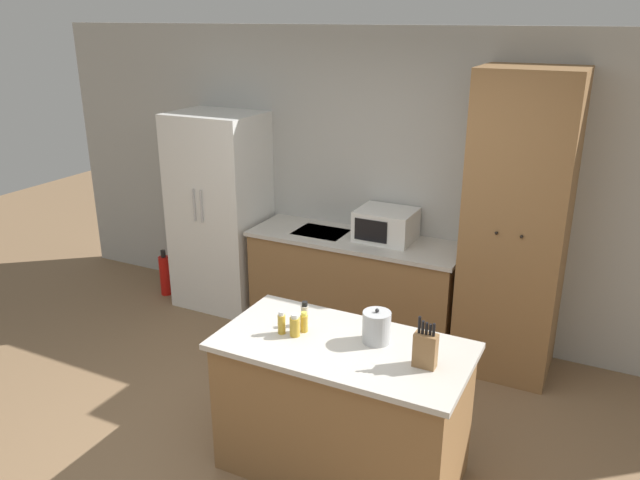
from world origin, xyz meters
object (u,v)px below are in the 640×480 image
(microwave, at_px, (386,225))
(fire_extinguisher, at_px, (165,275))
(spice_bottle_green_herb, at_px, (305,314))
(refrigerator, at_px, (220,212))
(pantry_cabinet, at_px, (516,228))
(spice_bottle_tall_dark, at_px, (304,322))
(spice_bottle_short_red, at_px, (282,323))
(spice_bottle_amber_oil, at_px, (295,326))
(knife_block, at_px, (425,349))
(kettle, at_px, (377,327))

(microwave, distance_m, fire_extinguisher, 2.40)
(spice_bottle_green_herb, bearing_deg, refrigerator, 137.83)
(pantry_cabinet, distance_m, fire_extinguisher, 3.46)
(spice_bottle_tall_dark, bearing_deg, spice_bottle_short_red, -143.84)
(spice_bottle_tall_dark, bearing_deg, spice_bottle_amber_oil, -108.67)
(pantry_cabinet, relative_size, microwave, 4.96)
(knife_block, relative_size, kettle, 1.38)
(refrigerator, height_order, spice_bottle_green_herb, refrigerator)
(pantry_cabinet, relative_size, kettle, 11.09)
(knife_block, xyz_separation_m, spice_bottle_amber_oil, (-0.79, -0.02, -0.04))
(kettle, bearing_deg, microwave, 109.28)
(spice_bottle_short_red, height_order, fire_extinguisher, spice_bottle_short_red)
(pantry_cabinet, distance_m, knife_block, 1.74)
(microwave, bearing_deg, spice_bottle_amber_oil, -85.98)
(refrigerator, xyz_separation_m, spice_bottle_tall_dark, (1.78, -1.66, 0.02))
(spice_bottle_amber_oil, distance_m, kettle, 0.48)
(knife_block, bearing_deg, refrigerator, 146.09)
(spice_bottle_short_red, bearing_deg, microwave, 91.34)
(kettle, distance_m, fire_extinguisher, 3.27)
(kettle, xyz_separation_m, fire_extinguisher, (-2.84, 1.44, -0.77))
(spice_bottle_tall_dark, height_order, kettle, kettle)
(microwave, relative_size, spice_bottle_tall_dark, 3.69)
(knife_block, xyz_separation_m, kettle, (-0.34, 0.14, -0.01))
(spice_bottle_green_herb, distance_m, fire_extinguisher, 2.87)
(pantry_cabinet, xyz_separation_m, fire_extinguisher, (-3.32, -0.15, -0.96))
(pantry_cabinet, bearing_deg, spice_bottle_tall_dark, -118.73)
(knife_block, bearing_deg, kettle, 157.68)
(fire_extinguisher, bearing_deg, knife_block, -26.45)
(spice_bottle_tall_dark, xyz_separation_m, fire_extinguisher, (-2.41, 1.52, -0.73))
(kettle, bearing_deg, knife_block, -22.32)
(refrigerator, bearing_deg, kettle, -35.45)
(refrigerator, xyz_separation_m, spice_bottle_amber_oil, (1.76, -1.73, 0.02))
(pantry_cabinet, distance_m, spice_bottle_tall_dark, 1.92)
(refrigerator, bearing_deg, pantry_cabinet, 0.26)
(pantry_cabinet, bearing_deg, spice_bottle_amber_oil, -118.35)
(spice_bottle_tall_dark, xyz_separation_m, spice_bottle_green_herb, (-0.04, 0.08, 0.01))
(pantry_cabinet, distance_m, kettle, 1.67)
(spice_bottle_green_herb, bearing_deg, kettle, 0.59)
(refrigerator, relative_size, fire_extinguisher, 3.90)
(microwave, relative_size, spice_bottle_short_red, 3.28)
(spice_bottle_short_red, relative_size, spice_bottle_amber_oil, 1.02)
(microwave, height_order, kettle, microwave)
(pantry_cabinet, xyz_separation_m, spice_bottle_short_red, (-1.02, -1.75, -0.22))
(microwave, height_order, spice_bottle_tall_dark, microwave)
(refrigerator, height_order, spice_bottle_amber_oil, refrigerator)
(kettle, bearing_deg, spice_bottle_tall_dark, -169.24)
(microwave, height_order, knife_block, knife_block)
(refrigerator, bearing_deg, fire_extinguisher, -168.00)
(spice_bottle_green_herb, bearing_deg, spice_bottle_amber_oil, -85.39)
(spice_bottle_tall_dark, bearing_deg, spice_bottle_green_herb, 114.84)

